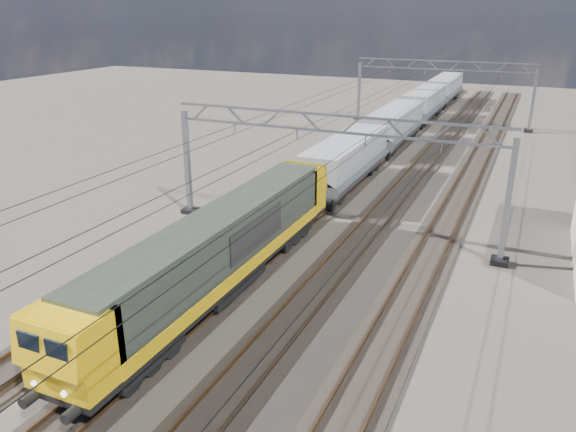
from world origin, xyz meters
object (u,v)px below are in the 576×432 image
at_px(catenary_gantry_mid, 329,171).
at_px(catenary_gantry_far, 441,90).
at_px(hopper_wagon_lead, 346,159).
at_px(locomotive, 221,247).
at_px(hopper_wagon_mid, 394,124).
at_px(hopper_wagon_fourth, 445,87).
at_px(hopper_wagon_third, 425,102).

relative_size(catenary_gantry_mid, catenary_gantry_far, 1.00).
bearing_deg(hopper_wagon_lead, catenary_gantry_far, 85.75).
relative_size(locomotive, hopper_wagon_mid, 1.62).
height_order(hopper_wagon_mid, hopper_wagon_fourth, same).
xyz_separation_m(hopper_wagon_lead, hopper_wagon_third, (0.00, 28.40, 0.00)).
distance_m(locomotive, hopper_wagon_mid, 31.90).
distance_m(locomotive, hopper_wagon_fourth, 60.30).
distance_m(catenary_gantry_mid, locomotive, 9.00).
relative_size(catenary_gantry_mid, hopper_wagon_lead, 1.53).
bearing_deg(hopper_wagon_mid, hopper_wagon_fourth, 90.00).
bearing_deg(catenary_gantry_far, hopper_wagon_mid, -98.92).
xyz_separation_m(hopper_wagon_third, hopper_wagon_fourth, (0.00, 14.20, 0.00)).
distance_m(catenary_gantry_far, hopper_wagon_mid, 13.00).
relative_size(hopper_wagon_lead, hopper_wagon_third, 1.00).
height_order(catenary_gantry_mid, locomotive, catenary_gantry_mid).
xyz_separation_m(locomotive, hopper_wagon_mid, (-0.00, 31.90, -0.09)).
bearing_deg(catenary_gantry_far, hopper_wagon_third, 143.85).
distance_m(locomotive, hopper_wagon_lead, 17.70).
xyz_separation_m(catenary_gantry_far, locomotive, (-2.00, -44.63, -1.58)).
bearing_deg(hopper_wagon_lead, hopper_wagon_third, 90.00).
height_order(catenary_gantry_far, hopper_wagon_third, catenary_gantry_far).
bearing_deg(catenary_gantry_mid, hopper_wagon_mid, 94.92).
relative_size(locomotive, hopper_wagon_lead, 1.62).
distance_m(hopper_wagon_mid, hopper_wagon_third, 14.20).
relative_size(catenary_gantry_far, hopper_wagon_lead, 1.53).
relative_size(catenary_gantry_mid, hopper_wagon_fourth, 1.53).
distance_m(catenary_gantry_mid, hopper_wagon_fourth, 51.73).
relative_size(hopper_wagon_third, hopper_wagon_fourth, 1.00).
relative_size(hopper_wagon_mid, hopper_wagon_fourth, 1.00).
relative_size(hopper_wagon_mid, hopper_wagon_third, 1.00).
height_order(hopper_wagon_third, hopper_wagon_fourth, same).
bearing_deg(catenary_gantry_mid, hopper_wagon_fourth, 92.22).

